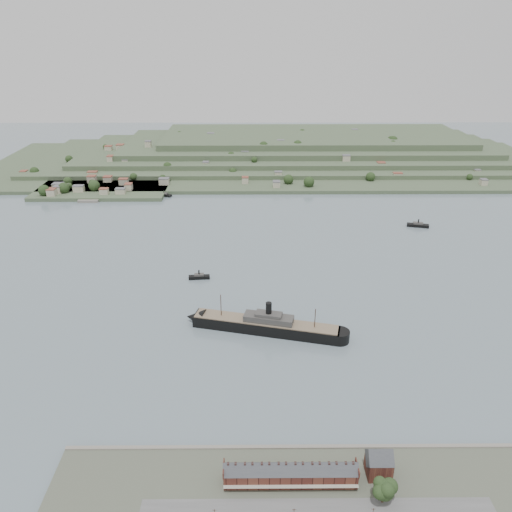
{
  "coord_description": "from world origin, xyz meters",
  "views": [
    {
      "loc": [
        -25.28,
        -317.16,
        174.89
      ],
      "look_at": [
        -22.79,
        30.0,
        14.72
      ],
      "focal_mm": 35.0,
      "sensor_mm": 36.0,
      "label": 1
    }
  ],
  "objects_px": {
    "terrace_row": "(290,474)",
    "gabled_building": "(379,463)",
    "tugboat": "(199,277)",
    "steamship": "(262,325)",
    "fig_tree": "(385,490)"
  },
  "relations": [
    {
      "from": "tugboat",
      "to": "fig_tree",
      "type": "xyz_separation_m",
      "value": [
        92.73,
        -198.94,
        7.45
      ]
    },
    {
      "from": "gabled_building",
      "to": "steamship",
      "type": "bearing_deg",
      "value": 112.79
    },
    {
      "from": "steamship",
      "to": "fig_tree",
      "type": "xyz_separation_m",
      "value": [
        46.49,
        -126.84,
        4.55
      ]
    },
    {
      "from": "terrace_row",
      "to": "steamship",
      "type": "relative_size",
      "value": 0.54
    },
    {
      "from": "terrace_row",
      "to": "tugboat",
      "type": "bearing_deg",
      "value": 106.55
    },
    {
      "from": "steamship",
      "to": "fig_tree",
      "type": "bearing_deg",
      "value": -69.87
    },
    {
      "from": "terrace_row",
      "to": "steamship",
      "type": "bearing_deg",
      "value": 94.85
    },
    {
      "from": "tugboat",
      "to": "fig_tree",
      "type": "height_order",
      "value": "fig_tree"
    },
    {
      "from": "steamship",
      "to": "fig_tree",
      "type": "distance_m",
      "value": 135.17
    },
    {
      "from": "steamship",
      "to": "tugboat",
      "type": "distance_m",
      "value": 85.7
    },
    {
      "from": "gabled_building",
      "to": "fig_tree",
      "type": "bearing_deg",
      "value": -93.75
    },
    {
      "from": "terrace_row",
      "to": "tugboat",
      "type": "height_order",
      "value": "terrace_row"
    },
    {
      "from": "terrace_row",
      "to": "gabled_building",
      "type": "height_order",
      "value": "gabled_building"
    },
    {
      "from": "gabled_building",
      "to": "steamship",
      "type": "height_order",
      "value": "steamship"
    },
    {
      "from": "gabled_building",
      "to": "steamship",
      "type": "distance_m",
      "value": 122.44
    }
  ]
}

